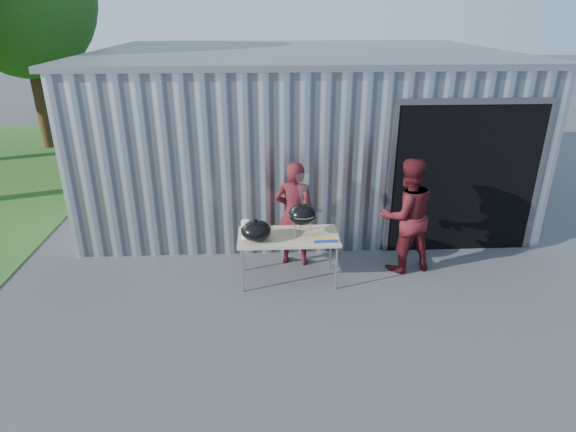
{
  "coord_description": "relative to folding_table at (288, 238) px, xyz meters",
  "views": [
    {
      "loc": [
        -0.0,
        -5.65,
        3.84
      ],
      "look_at": [
        0.34,
        0.84,
        1.05
      ],
      "focal_mm": 30.0,
      "sensor_mm": 36.0,
      "label": 1
    }
  ],
  "objects": [
    {
      "name": "ground",
      "position": [
        -0.34,
        -0.8,
        -0.71
      ],
      "size": [
        80.0,
        80.0,
        0.0
      ],
      "primitive_type": "plane",
      "color": "#404042"
    },
    {
      "name": "paper_towels",
      "position": [
        -0.63,
        -0.05,
        0.18
      ],
      "size": [
        0.12,
        0.12,
        0.28
      ],
      "primitive_type": "cylinder",
      "color": "white",
      "rests_on": "folding_table"
    },
    {
      "name": "kettle_grill",
      "position": [
        0.21,
        0.02,
        0.46
      ],
      "size": [
        0.42,
        0.42,
        0.93
      ],
      "color": "black",
      "rests_on": "folding_table"
    },
    {
      "name": "building",
      "position": [
        0.57,
        3.79,
        0.83
      ],
      "size": [
        8.2,
        6.2,
        3.1
      ],
      "color": "silver",
      "rests_on": "ground"
    },
    {
      "name": "white_tub",
      "position": [
        -0.55,
        0.23,
        0.09
      ],
      "size": [
        0.2,
        0.15,
        0.1
      ],
      "primitive_type": "cube",
      "color": "white",
      "rests_on": "folding_table"
    },
    {
      "name": "person_cook",
      "position": [
        0.13,
        0.55,
        0.15
      ],
      "size": [
        0.7,
        0.53,
        1.73
      ],
      "primitive_type": "imported",
      "rotation": [
        0.0,
        0.0,
        2.93
      ],
      "color": "#501318",
      "rests_on": "ground"
    },
    {
      "name": "foil_box",
      "position": [
        0.52,
        -0.25,
        0.07
      ],
      "size": [
        0.32,
        0.05,
        0.06
      ],
      "color": "#1A35A9",
      "rests_on": "folding_table"
    },
    {
      "name": "person_bystander",
      "position": [
        1.84,
        0.28,
        0.21
      ],
      "size": [
        1.01,
        0.86,
        1.83
      ],
      "primitive_type": "imported",
      "rotation": [
        0.0,
        0.0,
        3.34
      ],
      "color": "#501318",
      "rests_on": "ground"
    },
    {
      "name": "folding_table",
      "position": [
        0.0,
        0.0,
        0.0
      ],
      "size": [
        1.5,
        0.75,
        0.75
      ],
      "color": "tan",
      "rests_on": "ground"
    },
    {
      "name": "grill_lid",
      "position": [
        -0.48,
        -0.1,
        0.18
      ],
      "size": [
        0.44,
        0.44,
        0.32
      ],
      "color": "black",
      "rests_on": "folding_table"
    }
  ]
}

